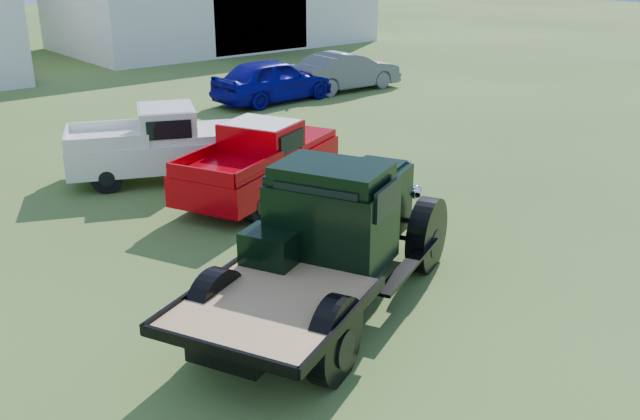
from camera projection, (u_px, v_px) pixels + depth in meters
ground at (357, 293)px, 11.65m from camera, size 120.00×120.00×0.00m
vintage_flatbed at (328, 239)px, 10.82m from camera, size 6.24×4.50×2.30m
red_pickup at (260, 159)px, 15.79m from camera, size 5.00×3.52×1.70m
white_pickup at (164, 144)px, 16.99m from camera, size 5.00×3.57×1.72m
misc_car_blue at (273, 80)px, 25.20m from camera, size 4.62×2.01×1.55m
misc_car_grey at (346, 71)px, 27.21m from camera, size 4.43×1.71×1.44m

